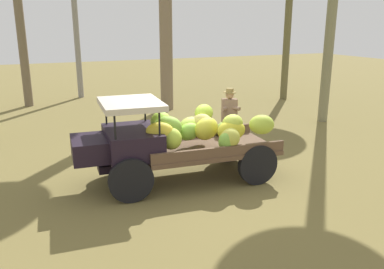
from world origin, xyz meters
The scene contains 3 objects.
ground_plane centered at (0.00, 0.00, 0.00)m, with size 60.00×60.00×0.00m, color olive.
truck centered at (0.43, 0.25, 0.98)m, with size 4.54×2.05×1.89m.
farmer centered at (-1.66, -1.08, 1.03)m, with size 0.55×0.51×1.80m.
Camera 1 is at (3.40, 8.11, 3.46)m, focal length 37.38 mm.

